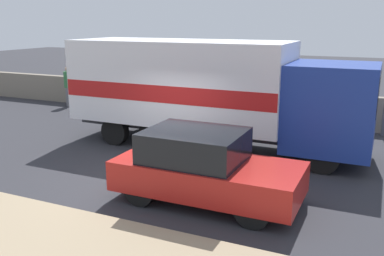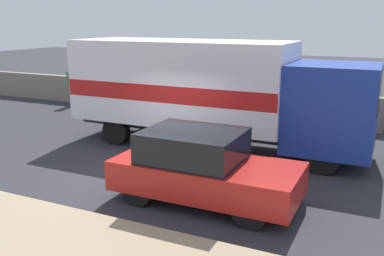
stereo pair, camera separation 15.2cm
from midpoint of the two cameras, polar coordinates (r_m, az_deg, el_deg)
The scene contains 5 objects.
ground_plane at distance 10.80m, azimuth -5.22°, elevation -6.58°, with size 80.00×80.00×0.00m, color #2D2D33.
stone_wall_backdrop at distance 17.02m, azimuth 7.11°, elevation 3.24°, with size 60.00×0.35×1.23m.
box_truck at distance 12.93m, azimuth 2.36°, elevation 5.25°, with size 8.97×2.56×3.23m.
car_hatchback at distance 9.17m, azimuth 1.87°, elevation -5.26°, with size 3.96×1.81×1.55m.
pedestrian at distance 20.22m, azimuth -15.53°, elevation 5.50°, with size 0.39×0.39×1.81m.
Camera 2 is at (5.24, -8.65, 3.82)m, focal length 40.00 mm.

